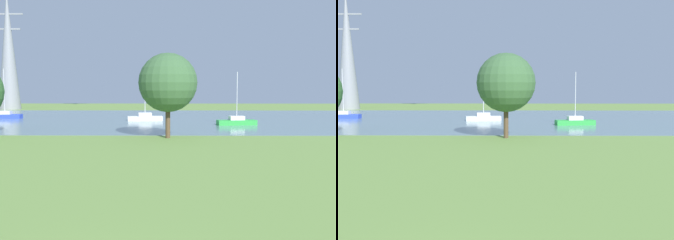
% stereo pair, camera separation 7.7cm
% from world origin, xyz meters
% --- Properties ---
extents(ground_plane, '(160.00, 160.00, 0.00)m').
position_xyz_m(ground_plane, '(0.00, 22.00, 0.00)').
color(ground_plane, olive).
extents(water_surface, '(140.00, 40.00, 0.02)m').
position_xyz_m(water_surface, '(0.00, 50.00, 0.01)').
color(water_surface, slate).
rests_on(water_surface, ground).
extents(sailboat_white, '(4.96, 2.16, 7.46)m').
position_xyz_m(sailboat_white, '(-1.98, 46.78, 0.47)').
color(sailboat_white, white).
rests_on(sailboat_white, water_surface).
extents(sailboat_green, '(4.96, 2.13, 6.49)m').
position_xyz_m(sailboat_green, '(9.71, 40.71, 0.46)').
color(sailboat_green, green).
rests_on(sailboat_green, water_surface).
extents(sailboat_blue, '(4.83, 1.61, 7.31)m').
position_xyz_m(sailboat_blue, '(-23.00, 50.44, 0.47)').
color(sailboat_blue, blue).
rests_on(sailboat_blue, water_surface).
extents(tree_mid_shore, '(5.41, 5.41, 7.81)m').
position_xyz_m(tree_mid_shore, '(1.39, 28.29, 5.09)').
color(tree_mid_shore, brown).
rests_on(tree_mid_shore, ground).
extents(electricity_pylon, '(6.40, 4.40, 24.18)m').
position_xyz_m(electricity_pylon, '(-31.70, 73.85, 12.10)').
color(electricity_pylon, gray).
rests_on(electricity_pylon, ground).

